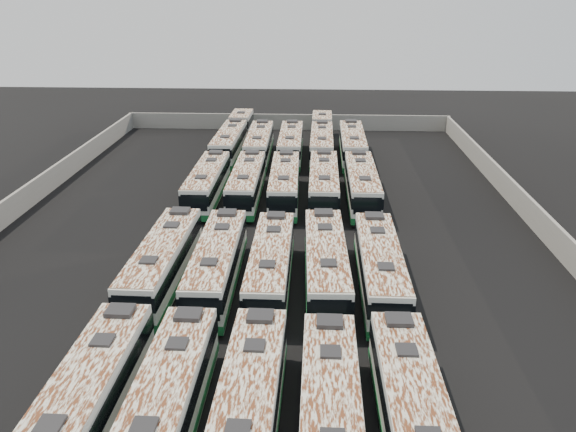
% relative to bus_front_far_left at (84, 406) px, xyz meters
% --- Properties ---
extents(ground, '(140.00, 140.00, 0.00)m').
position_rel_bus_front_far_left_xyz_m(ground, '(6.15, 22.71, -1.82)').
color(ground, black).
rests_on(ground, ground).
extents(perimeter_wall, '(45.20, 73.20, 2.20)m').
position_rel_bus_front_far_left_xyz_m(perimeter_wall, '(6.15, 22.71, -0.72)').
color(perimeter_wall, slate).
rests_on(perimeter_wall, ground).
extents(bus_front_far_left, '(2.83, 12.69, 3.57)m').
position_rel_bus_front_far_left_xyz_m(bus_front_far_left, '(0.00, 0.00, 0.00)').
color(bus_front_far_left, white).
rests_on(bus_front_far_left, ground).
extents(bus_front_left, '(2.69, 12.34, 3.47)m').
position_rel_bus_front_far_left_xyz_m(bus_front_left, '(3.58, 0.09, -0.05)').
color(bus_front_left, white).
rests_on(bus_front_left, ground).
extents(bus_front_center, '(2.82, 12.37, 3.47)m').
position_rel_bus_front_far_left_xyz_m(bus_front_center, '(7.23, 0.11, -0.05)').
color(bus_front_center, white).
rests_on(bus_front_center, ground).
extents(bus_front_right, '(2.69, 12.29, 3.46)m').
position_rel_bus_front_far_left_xyz_m(bus_front_right, '(10.81, -0.19, -0.06)').
color(bus_front_right, white).
rests_on(bus_front_right, ground).
extents(bus_front_far_right, '(2.74, 12.41, 3.49)m').
position_rel_bus_front_far_left_xyz_m(bus_front_far_right, '(14.39, 0.06, -0.04)').
color(bus_front_far_right, white).
rests_on(bus_front_far_right, ground).
extents(bus_midfront_far_left, '(2.88, 12.60, 3.54)m').
position_rel_bus_front_far_left_xyz_m(bus_midfront_far_left, '(-0.07, 13.94, -0.02)').
color(bus_midfront_far_left, white).
rests_on(bus_midfront_far_left, ground).
extents(bus_midfront_left, '(2.72, 12.42, 3.50)m').
position_rel_bus_front_far_left_xyz_m(bus_midfront_left, '(3.59, 13.91, -0.04)').
color(bus_midfront_left, white).
rests_on(bus_midfront_left, ground).
extents(bus_midfront_center, '(2.61, 12.14, 3.42)m').
position_rel_bus_front_far_left_xyz_m(bus_midfront_center, '(7.19, 13.86, -0.08)').
color(bus_midfront_center, white).
rests_on(bus_midfront_center, ground).
extents(bus_midfront_right, '(2.98, 12.65, 3.55)m').
position_rel_bus_front_far_left_xyz_m(bus_midfront_right, '(10.84, 14.05, -0.01)').
color(bus_midfront_right, white).
rests_on(bus_midfront_right, ground).
extents(bus_midfront_far_right, '(2.71, 12.43, 3.50)m').
position_rel_bus_front_far_left_xyz_m(bus_midfront_far_right, '(14.37, 13.80, -0.04)').
color(bus_midfront_far_right, white).
rests_on(bus_midfront_far_right, ground).
extents(bus_midback_far_left, '(2.60, 12.14, 3.42)m').
position_rel_bus_front_far_left_xyz_m(bus_midback_far_left, '(-0.05, 30.37, -0.08)').
color(bus_midback_far_left, white).
rests_on(bus_midback_far_left, ground).
extents(bus_midback_left, '(2.60, 12.18, 3.43)m').
position_rel_bus_front_far_left_xyz_m(bus_midback_left, '(3.66, 30.50, -0.07)').
color(bus_midback_left, white).
rests_on(bus_midback_left, ground).
extents(bus_midback_center, '(2.81, 12.32, 3.46)m').
position_rel_bus_front_far_left_xyz_m(bus_midback_center, '(7.23, 30.38, -0.06)').
color(bus_midback_center, white).
rests_on(bus_midback_center, ground).
extents(bus_midback_right, '(2.77, 12.57, 3.54)m').
position_rel_bus_front_far_left_xyz_m(bus_midback_right, '(10.89, 30.44, -0.02)').
color(bus_midback_right, white).
rests_on(bus_midback_right, ground).
extents(bus_midback_far_right, '(2.68, 12.59, 3.55)m').
position_rel_bus_front_far_left_xyz_m(bus_midback_far_right, '(14.42, 30.38, -0.01)').
color(bus_midback_far_right, white).
rests_on(bus_midback_far_right, ground).
extents(bus_back_far_left, '(2.95, 19.35, 3.50)m').
position_rel_bus_front_far_left_xyz_m(bus_back_far_left, '(0.04, 47.85, -0.04)').
color(bus_back_far_left, white).
rests_on(bus_back_far_left, ground).
extents(bus_back_left, '(2.74, 12.34, 3.47)m').
position_rel_bus_front_far_left_xyz_m(bus_back_left, '(3.53, 44.24, -0.05)').
color(bus_back_left, white).
rests_on(bus_back_left, ground).
extents(bus_back_center, '(2.63, 12.29, 3.46)m').
position_rel_bus_front_far_left_xyz_m(bus_back_center, '(7.20, 44.44, -0.05)').
color(bus_back_center, white).
rests_on(bus_back_center, ground).
extents(bus_back_right, '(2.83, 19.01, 3.44)m').
position_rel_bus_front_far_left_xyz_m(bus_back_right, '(10.86, 47.71, -0.07)').
color(bus_back_right, white).
rests_on(bus_back_right, ground).
extents(bus_back_far_right, '(2.82, 12.73, 3.58)m').
position_rel_bus_front_far_left_xyz_m(bus_back_far_right, '(14.38, 44.33, 0.01)').
color(bus_back_far_right, white).
rests_on(bus_back_far_right, ground).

